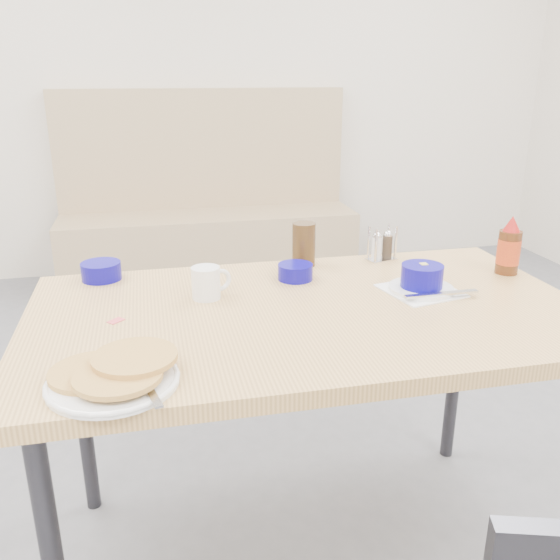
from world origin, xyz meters
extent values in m
cube|color=beige|center=(0.00, 2.97, 1.40)|extent=(5.00, 0.06, 2.80)
cube|color=tan|center=(0.00, 2.72, 0.23)|extent=(1.90, 0.55, 0.45)
cube|color=tan|center=(0.00, 2.94, 0.72)|extent=(1.90, 0.12, 1.00)
cube|color=#2D2D33|center=(0.00, 2.72, 0.04)|extent=(1.90, 0.55, 0.08)
cube|color=tan|center=(0.00, 0.25, 0.74)|extent=(1.40, 0.80, 0.04)
cylinder|color=#2D2D33|center=(-0.62, 0.57, 0.36)|extent=(0.04, 0.04, 0.72)
cylinder|color=#2D2D33|center=(0.62, 0.57, 0.36)|extent=(0.04, 0.04, 0.72)
cylinder|color=white|center=(-0.47, -0.04, 0.77)|extent=(0.25, 0.25, 0.01)
cylinder|color=#E3AE55|center=(-0.51, -0.02, 0.78)|extent=(0.17, 0.17, 0.01)
cylinder|color=#E3AE55|center=(-0.46, -0.07, 0.79)|extent=(0.17, 0.17, 0.01)
cylinder|color=#E3AE55|center=(-0.43, -0.01, 0.80)|extent=(0.17, 0.17, 0.01)
cube|color=silver|center=(-0.40, -0.12, 0.78)|extent=(0.04, 0.11, 0.00)
cylinder|color=white|center=(-0.25, 0.37, 0.80)|extent=(0.08, 0.08, 0.08)
cylinder|color=black|center=(-0.25, 0.37, 0.84)|extent=(0.06, 0.06, 0.00)
torus|color=white|center=(-0.21, 0.39, 0.80)|extent=(0.06, 0.03, 0.06)
cube|color=white|center=(0.33, 0.30, 0.76)|extent=(0.22, 0.22, 0.00)
cylinder|color=white|center=(0.33, 0.30, 0.77)|extent=(0.17, 0.17, 0.01)
cylinder|color=#0A0580|center=(0.33, 0.30, 0.80)|extent=(0.11, 0.11, 0.06)
cylinder|color=white|center=(0.33, 0.30, 0.83)|extent=(0.10, 0.10, 0.01)
cube|color=#F4DB60|center=(0.33, 0.30, 0.83)|extent=(0.02, 0.02, 0.01)
cube|color=silver|center=(0.35, 0.23, 0.78)|extent=(0.20, 0.02, 0.01)
cylinder|color=#0A0580|center=(-0.52, 0.59, 0.79)|extent=(0.11, 0.11, 0.05)
cylinder|color=#0A0580|center=(0.02, 0.47, 0.78)|extent=(0.10, 0.10, 0.04)
cylinder|color=#3C2813|center=(0.07, 0.59, 0.83)|extent=(0.08, 0.08, 0.13)
cube|color=silver|center=(0.33, 0.59, 0.76)|extent=(0.10, 0.07, 0.00)
cylinder|color=silver|center=(0.30, 0.56, 0.82)|extent=(0.01, 0.01, 0.11)
cylinder|color=silver|center=(0.37, 0.58, 0.82)|extent=(0.01, 0.01, 0.11)
cylinder|color=silver|center=(0.29, 0.60, 0.82)|extent=(0.01, 0.01, 0.11)
cylinder|color=silver|center=(0.36, 0.62, 0.82)|extent=(0.01, 0.01, 0.11)
cylinder|color=silver|center=(0.31, 0.58, 0.80)|extent=(0.03, 0.03, 0.07)
cylinder|color=#3F3326|center=(0.35, 0.60, 0.80)|extent=(0.03, 0.03, 0.07)
cylinder|color=#47230F|center=(0.64, 0.39, 0.82)|extent=(0.07, 0.07, 0.13)
cylinder|color=#C75B17|center=(0.64, 0.39, 0.83)|extent=(0.07, 0.07, 0.07)
cone|color=#A71410|center=(0.64, 0.39, 0.91)|extent=(0.05, 0.05, 0.04)
cube|color=#E54C54|center=(-0.47, 0.27, 0.76)|extent=(0.04, 0.04, 0.00)
camera|label=1|loc=(-0.38, -1.09, 1.32)|focal=38.00mm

